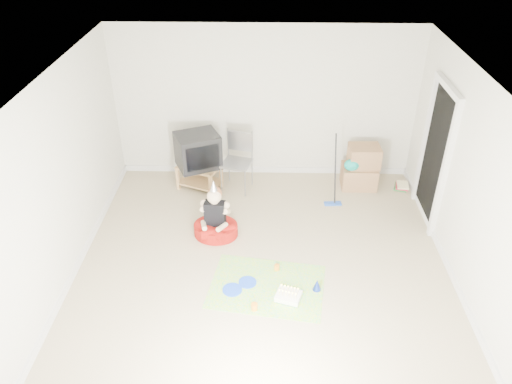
{
  "coord_description": "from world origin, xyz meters",
  "views": [
    {
      "loc": [
        0.03,
        -5.22,
        4.47
      ],
      "look_at": [
        -0.1,
        0.4,
        0.9
      ],
      "focal_mm": 35.0,
      "sensor_mm": 36.0,
      "label": 1
    }
  ],
  "objects_px": {
    "crt_tv": "(198,150)",
    "birthday_cake": "(288,297)",
    "folding_chair": "(237,163)",
    "cardboard_boxes": "(361,168)",
    "seated_woman": "(216,223)",
    "tv_stand": "(199,175)"
  },
  "relations": [
    {
      "from": "folding_chair",
      "to": "seated_woman",
      "type": "xyz_separation_m",
      "value": [
        -0.24,
        -1.29,
        -0.28
      ]
    },
    {
      "from": "folding_chair",
      "to": "seated_woman",
      "type": "relative_size",
      "value": 1.08
    },
    {
      "from": "crt_tv",
      "to": "cardboard_boxes",
      "type": "xyz_separation_m",
      "value": [
        2.69,
        0.13,
        -0.36
      ]
    },
    {
      "from": "tv_stand",
      "to": "folding_chair",
      "type": "height_order",
      "value": "folding_chair"
    },
    {
      "from": "cardboard_boxes",
      "to": "seated_woman",
      "type": "relative_size",
      "value": 0.79
    },
    {
      "from": "folding_chair",
      "to": "cardboard_boxes",
      "type": "xyz_separation_m",
      "value": [
        2.06,
        0.13,
        -0.13
      ]
    },
    {
      "from": "folding_chair",
      "to": "cardboard_boxes",
      "type": "bearing_deg",
      "value": 3.7
    },
    {
      "from": "crt_tv",
      "to": "folding_chair",
      "type": "relative_size",
      "value": 0.66
    },
    {
      "from": "cardboard_boxes",
      "to": "folding_chair",
      "type": "bearing_deg",
      "value": -176.3
    },
    {
      "from": "folding_chair",
      "to": "crt_tv",
      "type": "bearing_deg",
      "value": 179.4
    },
    {
      "from": "tv_stand",
      "to": "crt_tv",
      "type": "height_order",
      "value": "crt_tv"
    },
    {
      "from": "tv_stand",
      "to": "cardboard_boxes",
      "type": "bearing_deg",
      "value": 2.7
    },
    {
      "from": "crt_tv",
      "to": "seated_woman",
      "type": "relative_size",
      "value": 0.71
    },
    {
      "from": "seated_woman",
      "to": "birthday_cake",
      "type": "distance_m",
      "value": 1.67
    },
    {
      "from": "seated_woman",
      "to": "birthday_cake",
      "type": "bearing_deg",
      "value": -51.88
    },
    {
      "from": "crt_tv",
      "to": "birthday_cake",
      "type": "xyz_separation_m",
      "value": [
        1.41,
        -2.6,
        -0.67
      ]
    },
    {
      "from": "crt_tv",
      "to": "cardboard_boxes",
      "type": "height_order",
      "value": "crt_tv"
    },
    {
      "from": "tv_stand",
      "to": "seated_woman",
      "type": "relative_size",
      "value": 0.85
    },
    {
      "from": "tv_stand",
      "to": "birthday_cake",
      "type": "distance_m",
      "value": 2.97
    },
    {
      "from": "tv_stand",
      "to": "birthday_cake",
      "type": "height_order",
      "value": "tv_stand"
    },
    {
      "from": "tv_stand",
      "to": "cardboard_boxes",
      "type": "xyz_separation_m",
      "value": [
        2.69,
        0.13,
        0.1
      ]
    },
    {
      "from": "folding_chair",
      "to": "birthday_cake",
      "type": "distance_m",
      "value": 2.75
    }
  ]
}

